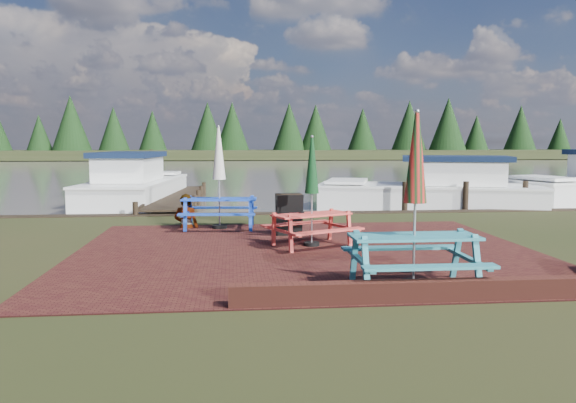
# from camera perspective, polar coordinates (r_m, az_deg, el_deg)

# --- Properties ---
(ground) EXTENTS (120.00, 120.00, 0.00)m
(ground) POSITION_cam_1_polar(r_m,az_deg,el_deg) (10.09, 2.64, -6.25)
(ground) COLOR black
(ground) RESTS_ON ground
(paving) EXTENTS (9.00, 7.50, 0.02)m
(paving) POSITION_cam_1_polar(r_m,az_deg,el_deg) (11.06, 1.90, -5.10)
(paving) COLOR #391312
(paving) RESTS_ON ground
(brick_wall) EXTENTS (6.21, 1.79, 0.30)m
(brick_wall) POSITION_cam_1_polar(r_m,az_deg,el_deg) (8.40, 19.92, -8.08)
(brick_wall) COLOR #4C1E16
(brick_wall) RESTS_ON ground
(water) EXTENTS (120.00, 60.00, 0.02)m
(water) POSITION_cam_1_polar(r_m,az_deg,el_deg) (46.82, -3.86, 3.40)
(water) COLOR #4A4840
(water) RESTS_ON ground
(far_treeline) EXTENTS (120.00, 10.00, 8.10)m
(far_treeline) POSITION_cam_1_polar(r_m,az_deg,el_deg) (75.78, -4.56, 6.88)
(far_treeline) COLOR black
(far_treeline) RESTS_ON ground
(picnic_table_teal) EXTENTS (1.87, 1.66, 2.59)m
(picnic_table_teal) POSITION_cam_1_polar(r_m,az_deg,el_deg) (8.44, 12.73, -2.55)
(picnic_table_teal) COLOR teal
(picnic_table_teal) RESTS_ON ground
(picnic_table_red) EXTENTS (2.08, 1.99, 2.26)m
(picnic_table_red) POSITION_cam_1_polar(r_m,az_deg,el_deg) (11.52, 2.43, -0.72)
(picnic_table_red) COLOR #E2433A
(picnic_table_red) RESTS_ON ground
(picnic_table_blue) EXTENTS (1.94, 1.76, 2.52)m
(picnic_table_blue) POSITION_cam_1_polar(r_m,az_deg,el_deg) (13.95, -6.99, 0.81)
(picnic_table_blue) COLOR #1840B5
(picnic_table_blue) RESTS_ON ground
(chalkboard) EXTENTS (0.61, 0.60, 0.97)m
(chalkboard) POSITION_cam_1_polar(r_m,az_deg,el_deg) (12.85, 0.11, -1.32)
(chalkboard) COLOR black
(chalkboard) RESTS_ON ground
(jetty) EXTENTS (1.76, 9.08, 1.00)m
(jetty) POSITION_cam_1_polar(r_m,az_deg,el_deg) (21.23, -11.19, 0.43)
(jetty) COLOR black
(jetty) RESTS_ON ground
(boat_jetty) EXTENTS (3.26, 7.71, 2.18)m
(boat_jetty) POSITION_cam_1_polar(r_m,az_deg,el_deg) (21.94, -15.29, 1.39)
(boat_jetty) COLOR white
(boat_jetty) RESTS_ON ground
(boat_near) EXTENTS (8.00, 4.72, 2.05)m
(boat_near) POSITION_cam_1_polar(r_m,az_deg,el_deg) (20.09, 14.54, 0.90)
(boat_near) COLOR white
(boat_near) RESTS_ON ground
(person) EXTENTS (0.69, 0.53, 1.71)m
(person) POSITION_cam_1_polar(r_m,az_deg,el_deg) (14.18, -10.35, 0.71)
(person) COLOR gray
(person) RESTS_ON ground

